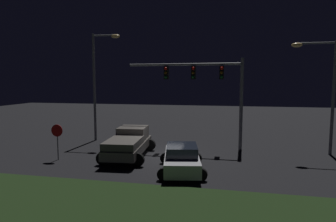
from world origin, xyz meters
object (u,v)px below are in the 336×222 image
Objects in this scene: pickup_truck at (129,141)px; car_sedan at (182,158)px; street_lamp_left at (99,75)px; street_lamp_right at (324,82)px; stop_sign at (57,135)px; traffic_signal_gantry at (207,81)px.

pickup_truck is 4.55m from car_sedan.
car_sedan is at bearing -40.92° from street_lamp_left.
street_lamp_right is (12.39, 3.16, 3.81)m from pickup_truck.
pickup_truck is at bearing 21.79° from stop_sign.
car_sedan is 11.01m from street_lamp_right.
car_sedan is 0.54× the size of street_lamp_left.
stop_sign is (-0.06, -6.04, -3.83)m from street_lamp_left.
street_lamp_right reaches higher than stop_sign.
traffic_signal_gantry is 7.68m from street_lamp_right.
traffic_signal_gantry is at bearing -18.95° from car_sedan.
traffic_signal_gantry is at bearing -6.78° from street_lamp_left.
street_lamp_right is at bearing -1.40° from traffic_signal_gantry.
traffic_signal_gantry is 3.73× the size of stop_sign.
stop_sign is (-8.83, -5.00, -3.34)m from traffic_signal_gantry.
street_lamp_left reaches higher than car_sedan.
street_lamp_right reaches higher than car_sedan.
pickup_truck is 0.64× the size of street_lamp_left.
traffic_signal_gantry is at bearing 178.60° from street_lamp_right.
traffic_signal_gantry is 8.84m from street_lamp_left.
street_lamp_left reaches higher than stop_sign.
street_lamp_left is 1.15× the size of street_lamp_right.
street_lamp_left is at bearing 38.03° from pickup_truck.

